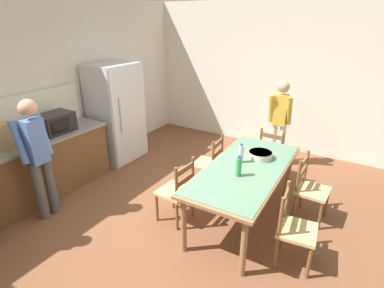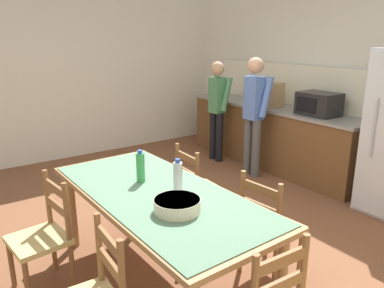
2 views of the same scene
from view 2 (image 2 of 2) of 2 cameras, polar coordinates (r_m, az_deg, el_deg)
name	(u,v)px [view 2 (image 2 of 2)]	position (r m, az deg, el deg)	size (l,w,h in m)	color
ground_plane	(190,233)	(3.93, -0.25, -13.42)	(8.32, 8.32, 0.00)	brown
wall_back	(356,75)	(5.42, 23.76, 9.65)	(6.52, 0.12, 2.90)	silver
wall_left	(73,68)	(6.39, -17.66, 11.03)	(0.12, 5.20, 2.90)	silver
kitchen_counter	(271,136)	(5.86, 11.95, 1.25)	(3.06, 0.66, 0.93)	brown
counter_splashback	(288,84)	(5.94, 14.46, 8.80)	(3.02, 0.03, 0.60)	#EFE8CB
microwave	(319,104)	(5.21, 18.74, 5.81)	(0.50, 0.39, 0.30)	black
paper_bag	(275,95)	(5.67, 12.52, 7.37)	(0.24, 0.16, 0.36)	tan
dining_table	(158,201)	(2.93, -5.20, -8.65)	(2.10, 0.99, 0.79)	olive
bottle_near_centre	(141,167)	(3.07, -7.85, -3.52)	(0.07, 0.07, 0.27)	green
bottle_off_centre	(178,177)	(2.83, -2.18, -5.06)	(0.07, 0.07, 0.27)	silver
serving_bowl	(177,204)	(2.57, -2.28, -9.18)	(0.32, 0.32, 0.09)	beige
chair_side_far_left	(198,190)	(3.79, 0.95, -7.09)	(0.44, 0.42, 0.91)	brown
chair_side_far_right	(269,227)	(3.18, 11.64, -12.30)	(0.45, 0.44, 0.91)	brown
chair_side_near_left	(43,237)	(3.19, -21.74, -13.04)	(0.46, 0.45, 0.91)	brown
person_at_sink	(217,106)	(5.90, 3.87, 5.79)	(0.39, 0.27, 1.57)	black
person_at_counter	(254,111)	(5.27, 9.42, 4.98)	(0.42, 0.29, 1.67)	#4C4C4C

